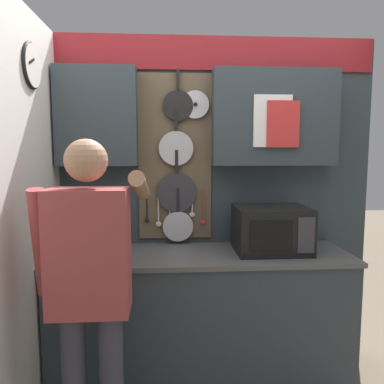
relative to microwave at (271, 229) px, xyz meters
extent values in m
plane|color=#756651|center=(-0.47, -0.01, -1.07)|extent=(14.00, 14.00, 0.00)
cube|color=#2D383D|center=(-0.47, -0.01, -0.62)|extent=(1.91, 0.56, 0.89)
cube|color=#4C4C4C|center=(-0.47, -0.01, -0.17)|extent=(1.94, 0.59, 0.03)
cube|color=#2D383D|center=(-0.47, 0.29, 0.12)|extent=(2.51, 0.04, 2.37)
cube|color=maroon|center=(-0.47, 0.26, 1.19)|extent=(2.47, 0.02, 0.23)
cube|color=#2D383D|center=(-1.15, 0.19, 0.74)|extent=(0.54, 0.16, 0.66)
cube|color=#2D383D|center=(0.06, 0.19, 0.74)|extent=(0.86, 0.16, 0.66)
cube|color=brown|center=(-0.63, 0.26, 0.47)|extent=(0.51, 0.01, 1.16)
cylinder|color=black|center=(-0.61, 0.24, 0.83)|extent=(0.21, 0.02, 0.21)
cube|color=black|center=(-0.61, 0.23, 1.00)|extent=(0.02, 0.02, 0.14)
cylinder|color=#B7B7BC|center=(-0.62, 0.24, 0.53)|extent=(0.24, 0.02, 0.24)
cube|color=black|center=(-0.62, 0.23, 0.73)|extent=(0.02, 0.02, 0.15)
cylinder|color=#2D2D33|center=(-0.62, 0.24, 0.22)|extent=(0.28, 0.02, 0.28)
cube|color=black|center=(-0.62, 0.23, 0.44)|extent=(0.02, 0.02, 0.16)
cylinder|color=#B7B7BC|center=(-0.61, 0.24, -0.02)|extent=(0.22, 0.02, 0.22)
cube|color=black|center=(-0.61, 0.23, 0.17)|extent=(0.02, 0.02, 0.17)
cylinder|color=silver|center=(-0.49, 0.24, 0.83)|extent=(0.19, 0.01, 0.19)
sphere|color=black|center=(-0.49, 0.22, 0.83)|extent=(0.03, 0.03, 0.03)
cylinder|color=black|center=(-0.83, 0.24, 0.14)|extent=(0.01, 0.01, 0.20)
ellipsoid|color=black|center=(-0.83, 0.24, 0.03)|extent=(0.04, 0.01, 0.03)
cylinder|color=silver|center=(-0.75, 0.24, 0.12)|extent=(0.01, 0.01, 0.23)
ellipsoid|color=silver|center=(-0.75, 0.24, 0.00)|extent=(0.04, 0.01, 0.04)
cylinder|color=silver|center=(-0.67, 0.24, 0.12)|extent=(0.01, 0.01, 0.23)
ellipsoid|color=silver|center=(-0.67, 0.24, -0.01)|extent=(0.05, 0.01, 0.05)
cylinder|color=silver|center=(-0.59, 0.24, 0.15)|extent=(0.01, 0.01, 0.18)
ellipsoid|color=silver|center=(-0.59, 0.24, 0.05)|extent=(0.04, 0.01, 0.03)
cylinder|color=silver|center=(-0.51, 0.24, 0.16)|extent=(0.01, 0.01, 0.17)
ellipsoid|color=silver|center=(-0.51, 0.24, 0.06)|extent=(0.04, 0.01, 0.03)
cylinder|color=red|center=(-0.43, 0.24, 0.13)|extent=(0.01, 0.01, 0.22)
ellipsoid|color=red|center=(-0.43, 0.24, 0.01)|extent=(0.04, 0.01, 0.03)
cube|color=white|center=(0.02, 0.10, 0.71)|extent=(0.26, 0.02, 0.35)
cube|color=red|center=(0.09, 0.09, 0.69)|extent=(0.22, 0.02, 0.31)
cube|color=silver|center=(-1.46, -0.43, 0.12)|extent=(0.04, 1.60, 2.37)
cylinder|color=white|center=(-1.43, -0.21, 0.99)|extent=(0.02, 0.24, 0.24)
torus|color=black|center=(-1.43, -0.21, 0.99)|extent=(0.02, 0.26, 0.26)
cube|color=black|center=(-1.41, -0.25, 1.00)|extent=(0.01, 0.08, 0.05)
cube|color=black|center=(0.00, 0.00, 0.00)|extent=(0.48, 0.37, 0.30)
cube|color=black|center=(-0.05, -0.19, 0.00)|extent=(0.26, 0.01, 0.19)
cube|color=#333338|center=(0.17, -0.19, 0.00)|extent=(0.10, 0.01, 0.23)
cube|color=brown|center=(-1.12, 0.00, -0.05)|extent=(0.13, 0.16, 0.21)
cylinder|color=black|center=(-1.15, -0.03, 0.08)|extent=(0.02, 0.03, 0.06)
cylinder|color=black|center=(-1.13, -0.03, 0.09)|extent=(0.02, 0.03, 0.08)
cylinder|color=black|center=(-1.12, -0.03, 0.09)|extent=(0.02, 0.03, 0.07)
cylinder|color=black|center=(-1.10, -0.03, 0.09)|extent=(0.02, 0.03, 0.07)
cylinder|color=black|center=(-1.08, -0.03, 0.09)|extent=(0.02, 0.03, 0.07)
cylinder|color=white|center=(-1.30, 0.00, -0.07)|extent=(0.11, 0.11, 0.16)
cylinder|color=black|center=(-1.28, 0.01, 0.04)|extent=(0.02, 0.06, 0.26)
cylinder|color=tan|center=(-1.30, 0.01, 0.01)|extent=(0.03, 0.05, 0.19)
cylinder|color=silver|center=(-1.30, 0.00, 0.02)|extent=(0.02, 0.04, 0.21)
cylinder|color=tan|center=(-1.33, 0.00, 0.03)|extent=(0.02, 0.02, 0.24)
cylinder|color=tan|center=(-1.29, -0.02, 0.04)|extent=(0.04, 0.05, 0.25)
cylinder|color=silver|center=(-1.29, -0.02, 0.02)|extent=(0.05, 0.03, 0.21)
cylinder|color=red|center=(-1.30, -0.03, 0.03)|extent=(0.05, 0.05, 0.23)
cylinder|color=silver|center=(-1.31, 0.01, 0.06)|extent=(0.03, 0.05, 0.30)
cube|color=#993D3D|center=(-1.06, -0.62, 0.04)|extent=(0.38, 0.22, 0.60)
sphere|color=#A87A5B|center=(-1.06, -0.62, 0.47)|extent=(0.20, 0.20, 0.20)
cylinder|color=#993D3D|center=(-1.29, -0.60, 0.08)|extent=(0.08, 0.18, 0.54)
cylinder|color=#A87A5B|center=(-0.83, -0.36, 0.32)|extent=(0.08, 0.54, 0.21)
camera|label=1|loc=(-0.69, -2.39, 0.53)|focal=35.00mm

